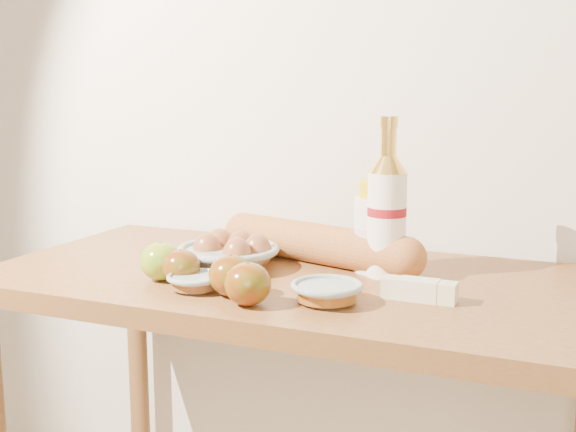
% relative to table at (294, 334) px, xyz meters
% --- Properties ---
extents(back_wall, '(3.50, 0.02, 2.60)m').
position_rel_table_xyz_m(back_wall, '(0.00, 0.33, 0.52)').
color(back_wall, silver).
rests_on(back_wall, ground).
extents(table, '(1.20, 0.60, 0.90)m').
position_rel_table_xyz_m(table, '(0.00, 0.00, 0.00)').
color(table, '#935E2F').
rests_on(table, ground).
extents(bourbon_bottle, '(0.08, 0.08, 0.31)m').
position_rel_table_xyz_m(bourbon_bottle, '(0.17, 0.06, 0.25)').
color(bourbon_bottle, white).
rests_on(bourbon_bottle, table).
extents(cream_bottle, '(0.09, 0.09, 0.18)m').
position_rel_table_xyz_m(cream_bottle, '(0.14, 0.09, 0.21)').
color(cream_bottle, white).
rests_on(cream_bottle, table).
extents(egg_bowl, '(0.24, 0.24, 0.07)m').
position_rel_table_xyz_m(egg_bowl, '(-0.14, -0.01, 0.15)').
color(egg_bowl, '#909D97').
rests_on(egg_bowl, table).
extents(baguette, '(0.50, 0.21, 0.08)m').
position_rel_table_xyz_m(baguette, '(0.01, 0.10, 0.16)').
color(baguette, '#C7793C').
rests_on(baguette, table).
extents(apple_yellowgreen, '(0.09, 0.09, 0.07)m').
position_rel_table_xyz_m(apple_yellowgreen, '(-0.21, -0.14, 0.16)').
color(apple_yellowgreen, '#A19C20').
rests_on(apple_yellowgreen, table).
extents(apple_redgreen_front, '(0.08, 0.08, 0.07)m').
position_rel_table_xyz_m(apple_redgreen_front, '(-0.16, -0.15, 0.16)').
color(apple_redgreen_front, maroon).
rests_on(apple_redgreen_front, table).
extents(apple_redgreen_right, '(0.09, 0.09, 0.07)m').
position_rel_table_xyz_m(apple_redgreen_right, '(-0.04, -0.18, 0.16)').
color(apple_redgreen_right, '#930A08').
rests_on(apple_redgreen_right, table).
extents(sugar_bowl, '(0.14, 0.14, 0.03)m').
position_rel_table_xyz_m(sugar_bowl, '(-0.12, -0.17, 0.14)').
color(sugar_bowl, '#99A7A1').
rests_on(sugar_bowl, table).
extents(syrup_bowl, '(0.13, 0.13, 0.04)m').
position_rel_table_xyz_m(syrup_bowl, '(0.12, -0.15, 0.14)').
color(syrup_bowl, gray).
rests_on(syrup_bowl, table).
extents(butter_stick, '(0.13, 0.04, 0.04)m').
position_rel_table_xyz_m(butter_stick, '(0.26, -0.08, 0.14)').
color(butter_stick, beige).
rests_on(butter_stick, table).
extents(apple_extra, '(0.09, 0.09, 0.07)m').
position_rel_table_xyz_m(apple_extra, '(0.01, -0.22, 0.16)').
color(apple_extra, '#930A08').
rests_on(apple_extra, table).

